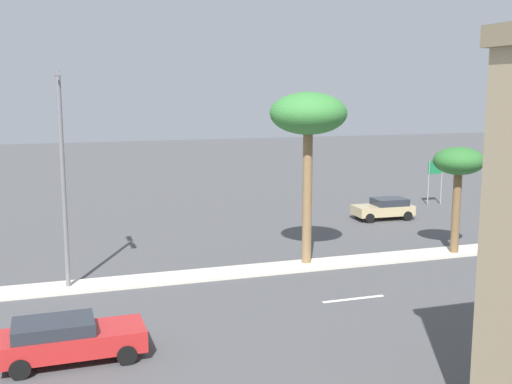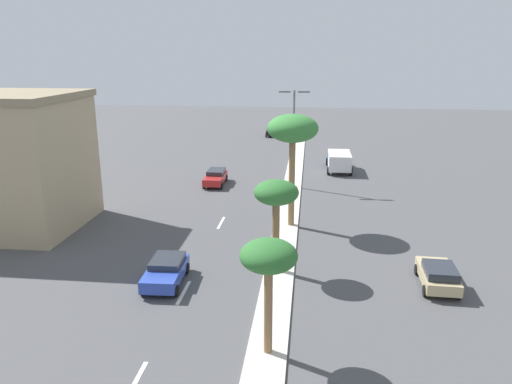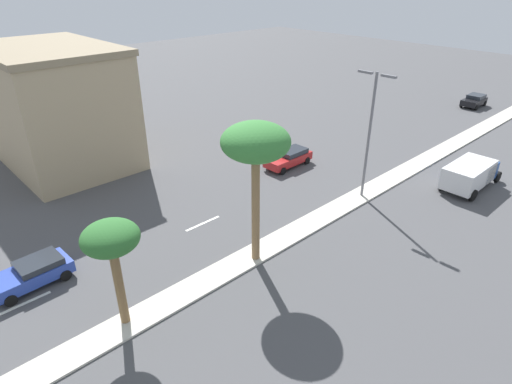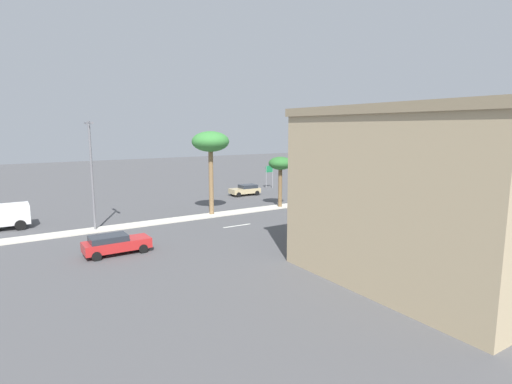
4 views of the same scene
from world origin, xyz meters
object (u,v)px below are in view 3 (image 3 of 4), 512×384
object	(u,v)px
palm_tree_leading	(111,242)
palm_tree_outboard	(256,145)
commercial_building	(56,106)
sedan_red_leading	(289,158)
street_lamp_outboard	(370,126)
sedan_blue_far	(33,273)
sedan_black_right	(474,100)
box_truck	(471,173)

from	to	relation	value
palm_tree_leading	palm_tree_outboard	bearing A→B (deg)	85.93
commercial_building	sedan_red_leading	size ratio (longest dim) A/B	3.03
palm_tree_leading	sedan_red_leading	distance (m)	21.56
palm_tree_outboard	street_lamp_outboard	bearing A→B (deg)	91.60
street_lamp_outboard	sedan_blue_far	distance (m)	23.32
palm_tree_leading	sedan_red_leading	bearing A→B (deg)	110.68
sedan_black_right	box_truck	bearing A→B (deg)	-68.24
palm_tree_leading	street_lamp_outboard	xyz separation A→B (m)	(0.27, 19.67, 0.82)
palm_tree_outboard	sedan_red_leading	bearing A→B (deg)	124.86
palm_tree_leading	sedan_blue_far	distance (m)	7.68
sedan_black_right	palm_tree_leading	bearing A→B (deg)	-85.36
palm_tree_leading	palm_tree_outboard	world-z (taller)	palm_tree_outboard
sedan_blue_far	box_truck	xyz separation A→B (m)	(11.31, 29.43, 0.48)
palm_tree_leading	sedan_black_right	distance (m)	50.73
street_lamp_outboard	box_truck	distance (m)	10.00
commercial_building	palm_tree_outboard	distance (m)	22.87
sedan_blue_far	sedan_red_leading	world-z (taller)	sedan_red_leading
commercial_building	sedan_blue_far	size ratio (longest dim) A/B	3.30
commercial_building	sedan_red_leading	xyz separation A→B (m)	(14.58, 13.83, -4.28)
street_lamp_outboard	sedan_red_leading	bearing A→B (deg)	178.84
sedan_black_right	commercial_building	bearing A→B (deg)	-112.02
commercial_building	sedan_black_right	bearing A→B (deg)	67.98
palm_tree_leading	sedan_red_leading	size ratio (longest dim) A/B	1.22
sedan_black_right	box_truck	xyz separation A→B (m)	(9.26, -23.21, 0.45)
sedan_black_right	box_truck	distance (m)	24.99
sedan_blue_far	box_truck	bearing A→B (deg)	68.97
palm_tree_outboard	sedan_black_right	world-z (taller)	palm_tree_outboard
palm_tree_leading	sedan_black_right	world-z (taller)	palm_tree_leading
box_truck	sedan_black_right	bearing A→B (deg)	111.76
commercial_building	palm_tree_leading	bearing A→B (deg)	-15.20
street_lamp_outboard	box_truck	size ratio (longest dim) A/B	1.54
commercial_building	street_lamp_outboard	world-z (taller)	commercial_building
box_truck	sedan_blue_far	bearing A→B (deg)	-111.03
street_lamp_outboard	sedan_black_right	distance (m)	31.43
street_lamp_outboard	palm_tree_leading	bearing A→B (deg)	-90.78
street_lamp_outboard	palm_tree_outboard	bearing A→B (deg)	-88.40
commercial_building	street_lamp_outboard	bearing A→B (deg)	31.49
palm_tree_leading	sedan_black_right	bearing A→B (deg)	94.64
sedan_blue_far	box_truck	world-z (taller)	box_truck
commercial_building	box_truck	world-z (taller)	commercial_building
sedan_black_right	box_truck	world-z (taller)	box_truck
sedan_red_leading	box_truck	xyz separation A→B (m)	(12.65, 7.38, 0.46)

